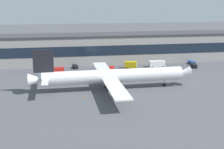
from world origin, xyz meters
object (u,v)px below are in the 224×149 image
object	(u,v)px
follow_me_car	(75,66)
fuel_truck	(157,64)
crew_van	(59,70)
airliner	(111,76)
stair_truck	(131,65)
baggage_tug	(111,68)
traffic_cone_0	(84,96)
pushback_tractor	(192,62)
belt_loader	(194,65)

from	to	relation	value
follow_me_car	fuel_truck	distance (m)	42.77
crew_van	airliner	bearing A→B (deg)	-56.18
crew_van	stair_truck	xyz separation A→B (m)	(36.74, 2.86, 0.52)
airliner	follow_me_car	bearing A→B (deg)	107.85
airliner	fuel_truck	size ratio (longest dim) A/B	7.71
baggage_tug	traffic_cone_0	size ratio (longest dim) A/B	5.67
crew_van	baggage_tug	world-z (taller)	crew_van
pushback_tractor	belt_loader	size ratio (longest dim) A/B	0.73
stair_truck	belt_loader	bearing A→B (deg)	-5.74
belt_loader	baggage_tug	world-z (taller)	belt_loader
fuel_truck	belt_loader	size ratio (longest dim) A/B	1.28
stair_truck	belt_loader	size ratio (longest dim) A/B	0.97
airliner	fuel_truck	xyz separation A→B (m)	(30.16, 34.78, -3.47)
follow_me_car	belt_loader	world-z (taller)	belt_loader
fuel_truck	belt_loader	world-z (taller)	fuel_truck
airliner	baggage_tug	world-z (taller)	airliner
fuel_truck	baggage_tug	size ratio (longest dim) A/B	2.10
belt_loader	baggage_tug	xyz separation A→B (m)	(-43.83, 1.40, -0.07)
crew_van	pushback_tractor	xyz separation A→B (m)	(72.17, 7.42, -0.41)
fuel_truck	airliner	bearing A→B (deg)	-130.93
baggage_tug	traffic_cone_0	bearing A→B (deg)	-112.49
stair_truck	traffic_cone_0	xyz separation A→B (m)	(-27.37, -41.95, -1.62)
stair_truck	fuel_truck	world-z (taller)	stair_truck
airliner	belt_loader	distance (m)	57.90
traffic_cone_0	pushback_tractor	bearing A→B (deg)	36.52
crew_van	stair_truck	size ratio (longest dim) A/B	0.86
airliner	fuel_truck	distance (m)	46.17
airliner	belt_loader	bearing A→B (deg)	32.18
follow_me_car	traffic_cone_0	world-z (taller)	follow_me_car
airliner	crew_van	xyz separation A→B (m)	(-20.91, 31.21, -3.90)
stair_truck	follow_me_car	bearing A→B (deg)	170.91
pushback_tractor	traffic_cone_0	xyz separation A→B (m)	(-62.80, -46.51, -0.69)
stair_truck	airliner	bearing A→B (deg)	-114.92
stair_truck	pushback_tractor	distance (m)	35.73
crew_van	stair_truck	distance (m)	36.85
belt_loader	traffic_cone_0	bearing A→B (deg)	-147.40
pushback_tractor	fuel_truck	bearing A→B (deg)	-169.66
traffic_cone_0	crew_van	bearing A→B (deg)	103.48
stair_truck	baggage_tug	xyz separation A→B (m)	(-10.79, -1.91, -0.89)
crew_van	pushback_tractor	size ratio (longest dim) A/B	1.15
airliner	follow_me_car	size ratio (longest dim) A/B	13.77
follow_me_car	pushback_tractor	bearing A→B (deg)	0.04
crew_van	traffic_cone_0	bearing A→B (deg)	-76.52
pushback_tractor	follow_me_car	bearing A→B (deg)	-179.96
belt_loader	airliner	bearing A→B (deg)	-147.82
stair_truck	traffic_cone_0	size ratio (longest dim) A/B	9.08
stair_truck	fuel_truck	bearing A→B (deg)	2.83
stair_truck	traffic_cone_0	world-z (taller)	stair_truck
fuel_truck	crew_van	bearing A→B (deg)	-176.00
stair_truck	follow_me_car	world-z (taller)	stair_truck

